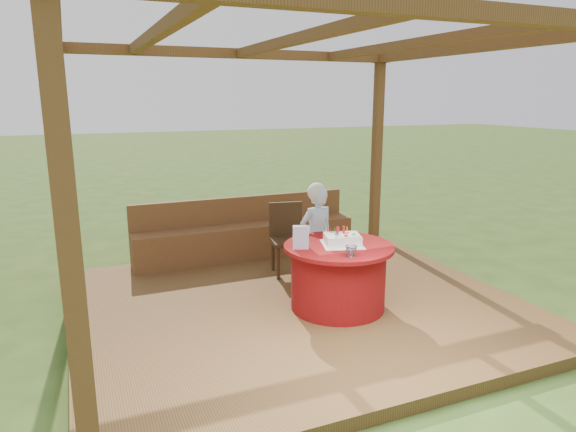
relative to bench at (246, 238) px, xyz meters
The scene contains 10 objects.
ground 1.76m from the bench, 90.00° to the right, with size 60.00×60.00×0.00m, color #2D4818.
deck 1.75m from the bench, 90.00° to the right, with size 4.50×4.00×0.12m, color brown.
pergola 2.65m from the bench, 90.00° to the right, with size 4.50×4.00×2.72m.
bench is the anchor object (origin of this frame).
table 2.05m from the bench, 81.01° to the right, with size 1.11×1.11×0.67m.
chair 0.87m from the bench, 71.08° to the right, with size 0.48×0.48×0.86m.
elderly_woman 1.46m from the bench, 73.96° to the right, with size 0.46×0.33×1.20m.
birthday_cake 2.11m from the bench, 79.94° to the right, with size 0.50×0.50×0.18m.
gift_bag 2.04m from the bench, 92.20° to the right, with size 0.15×0.10×0.22m, color #D187B6.
drinking_glass 2.45m from the bench, 84.19° to the right, with size 0.11×0.11×0.10m, color white.
Camera 1 is at (-2.08, -4.66, 2.24)m, focal length 32.00 mm.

